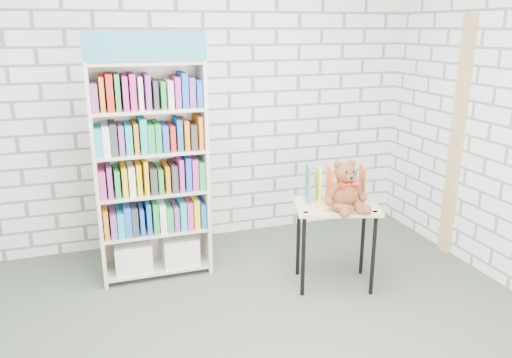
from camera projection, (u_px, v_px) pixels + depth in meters
name	position (u px, v px, depth m)	size (l,w,h in m)	color
room_shell	(244.00, 69.00, 2.59)	(4.52, 4.02, 2.81)	silver
bookshelf	(151.00, 170.00, 3.97)	(0.88, 0.34, 1.97)	beige
display_table	(336.00, 216.00, 3.87)	(0.73, 0.60, 0.68)	tan
table_books	(335.00, 184.00, 3.90)	(0.48, 0.31, 0.26)	teal
teddy_bear	(346.00, 190.00, 3.71)	(0.35, 0.32, 0.37)	brown
door_trim	(457.00, 140.00, 4.34)	(0.05, 0.12, 2.10)	tan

